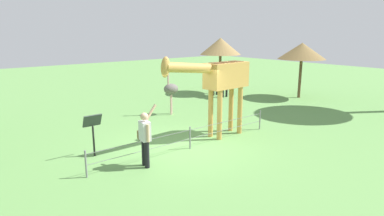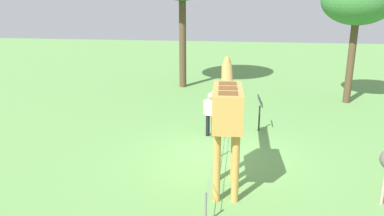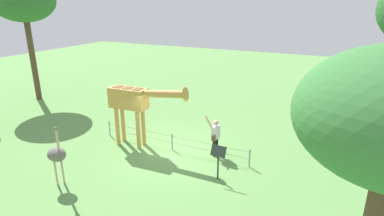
{
  "view_description": "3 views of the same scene",
  "coord_description": "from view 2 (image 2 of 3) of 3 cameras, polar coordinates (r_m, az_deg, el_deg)",
  "views": [
    {
      "loc": [
        6.52,
        8.34,
        3.78
      ],
      "look_at": [
        -0.06,
        0.26,
        1.37
      ],
      "focal_mm": 31.34,
      "sensor_mm": 36.0,
      "label": 1
    },
    {
      "loc": [
        -10.86,
        -0.45,
        4.84
      ],
      "look_at": [
        -0.8,
        0.88,
        1.82
      ],
      "focal_mm": 36.02,
      "sensor_mm": 36.0,
      "label": 2
    },
    {
      "loc": [
        6.27,
        -10.65,
        6.22
      ],
      "look_at": [
        0.75,
        0.68,
        1.92
      ],
      "focal_mm": 29.18,
      "sensor_mm": 36.0,
      "label": 3
    }
  ],
  "objects": [
    {
      "name": "tree_east",
      "position": [
        18.63,
        23.36,
        14.35
      ],
      "size": [
        3.1,
        3.1,
        5.67
      ],
      "color": "brown",
      "rests_on": "ground_plane"
    },
    {
      "name": "giraffe",
      "position": [
        9.63,
        5.21,
        0.0
      ],
      "size": [
        3.78,
        0.79,
        3.04
      ],
      "color": "#C69347",
      "rests_on": "ground_plane"
    },
    {
      "name": "visitor",
      "position": [
        13.39,
        2.83,
        -0.53
      ],
      "size": [
        0.62,
        0.59,
        1.75
      ],
      "color": "black",
      "rests_on": "ground_plane"
    },
    {
      "name": "wire_fence",
      "position": [
        11.75,
        3.71,
        -5.63
      ],
      "size": [
        7.05,
        0.05,
        0.75
      ],
      "color": "slate",
      "rests_on": "ground_plane"
    },
    {
      "name": "ground_plane",
      "position": [
        11.9,
        4.75,
        -7.48
      ],
      "size": [
        60.0,
        60.0,
        0.0
      ],
      "primitive_type": "plane",
      "color": "#60934C"
    },
    {
      "name": "info_sign",
      "position": [
        14.12,
        10.02,
        0.33
      ],
      "size": [
        0.56,
        0.21,
        1.32
      ],
      "color": "black",
      "rests_on": "ground_plane"
    }
  ]
}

